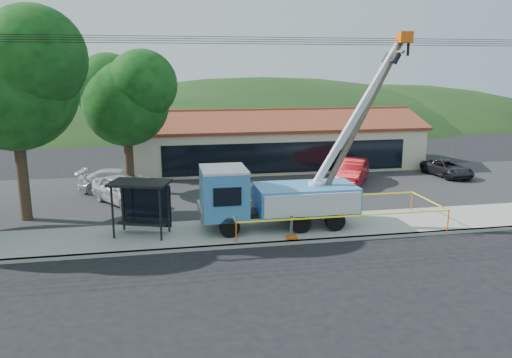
{
  "coord_description": "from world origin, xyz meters",
  "views": [
    {
      "loc": [
        -4.89,
        -18.7,
        7.88
      ],
      "look_at": [
        -0.4,
        5.0,
        2.44
      ],
      "focal_mm": 35.0,
      "sensor_mm": 36.0,
      "label": 1
    }
  ],
  "objects_px": {
    "utility_truck": "(274,194)",
    "car_white": "(120,193)",
    "bus_shelter": "(142,195)",
    "car_dark": "(446,177)",
    "car_red": "(351,185)",
    "leaning_pole": "(358,124)",
    "car_silver": "(124,205)"
  },
  "relations": [
    {
      "from": "utility_truck",
      "to": "bus_shelter",
      "type": "xyz_separation_m",
      "value": [
        -6.3,
        0.11,
        0.24
      ]
    },
    {
      "from": "utility_truck",
      "to": "car_silver",
      "type": "height_order",
      "value": "utility_truck"
    },
    {
      "from": "utility_truck",
      "to": "bus_shelter",
      "type": "height_order",
      "value": "utility_truck"
    },
    {
      "from": "bus_shelter",
      "to": "car_red",
      "type": "relative_size",
      "value": 0.61
    },
    {
      "from": "bus_shelter",
      "to": "car_dark",
      "type": "relative_size",
      "value": 0.71
    },
    {
      "from": "utility_truck",
      "to": "car_red",
      "type": "distance_m",
      "value": 11.31
    },
    {
      "from": "car_dark",
      "to": "car_red",
      "type": "bearing_deg",
      "value": 179.79
    },
    {
      "from": "car_silver",
      "to": "utility_truck",
      "type": "bearing_deg",
      "value": -71.61
    },
    {
      "from": "car_silver",
      "to": "car_red",
      "type": "height_order",
      "value": "car_silver"
    },
    {
      "from": "car_white",
      "to": "car_dark",
      "type": "relative_size",
      "value": 1.16
    },
    {
      "from": "car_white",
      "to": "car_dark",
      "type": "distance_m",
      "value": 23.04
    },
    {
      "from": "leaning_pole",
      "to": "car_silver",
      "type": "distance_m",
      "value": 14.2
    },
    {
      "from": "bus_shelter",
      "to": "car_red",
      "type": "bearing_deg",
      "value": 49.54
    },
    {
      "from": "bus_shelter",
      "to": "car_silver",
      "type": "xyz_separation_m",
      "value": [
        -1.3,
        5.9,
        -2.04
      ]
    },
    {
      "from": "car_red",
      "to": "car_dark",
      "type": "relative_size",
      "value": 1.16
    },
    {
      "from": "car_white",
      "to": "utility_truck",
      "type": "bearing_deg",
      "value": -126.75
    },
    {
      "from": "car_dark",
      "to": "car_white",
      "type": "bearing_deg",
      "value": 174.65
    },
    {
      "from": "car_silver",
      "to": "car_dark",
      "type": "xyz_separation_m",
      "value": [
        22.58,
        3.25,
        0.0
      ]
    },
    {
      "from": "car_red",
      "to": "car_white",
      "type": "relative_size",
      "value": 1.0
    },
    {
      "from": "bus_shelter",
      "to": "car_dark",
      "type": "distance_m",
      "value": 23.25
    },
    {
      "from": "utility_truck",
      "to": "leaning_pole",
      "type": "relative_size",
      "value": 1.11
    },
    {
      "from": "utility_truck",
      "to": "car_white",
      "type": "height_order",
      "value": "utility_truck"
    },
    {
      "from": "leaning_pole",
      "to": "car_silver",
      "type": "height_order",
      "value": "leaning_pole"
    },
    {
      "from": "bus_shelter",
      "to": "utility_truck",
      "type": "bearing_deg",
      "value": 17.04
    },
    {
      "from": "leaning_pole",
      "to": "car_white",
      "type": "distance_m",
      "value": 15.99
    },
    {
      "from": "utility_truck",
      "to": "bus_shelter",
      "type": "bearing_deg",
      "value": 178.98
    },
    {
      "from": "car_white",
      "to": "bus_shelter",
      "type": "bearing_deg",
      "value": -157.64
    },
    {
      "from": "utility_truck",
      "to": "car_dark",
      "type": "distance_m",
      "value": 17.71
    },
    {
      "from": "bus_shelter",
      "to": "car_white",
      "type": "distance_m",
      "value": 9.17
    },
    {
      "from": "car_red",
      "to": "car_silver",
      "type": "bearing_deg",
      "value": -139.87
    },
    {
      "from": "car_red",
      "to": "bus_shelter",
      "type": "bearing_deg",
      "value": -117.66
    },
    {
      "from": "utility_truck",
      "to": "leaning_pole",
      "type": "distance_m",
      "value": 5.36
    }
  ]
}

